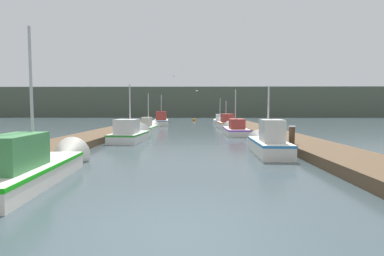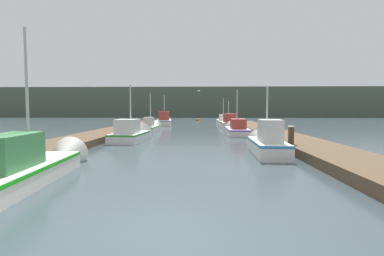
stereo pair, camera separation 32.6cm
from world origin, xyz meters
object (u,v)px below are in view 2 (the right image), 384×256
(fishing_boat_5, at_px, (228,123))
(fishing_boat_1, at_px, (266,143))
(fishing_boat_3, at_px, (236,129))
(mooring_piling_1, at_px, (229,118))
(seagull_lead, at_px, (199,91))
(fishing_boat_2, at_px, (132,134))
(fishing_boat_6, at_px, (164,121))
(fishing_boat_7, at_px, (223,120))
(channel_buoy, at_px, (197,120))
(mooring_piling_0, at_px, (291,139))
(fishing_boat_4, at_px, (151,127))
(seagull_1, at_px, (178,76))
(fishing_boat_0, at_px, (35,164))
(mooring_piling_2, at_px, (229,118))

(fishing_boat_5, bearing_deg, fishing_boat_1, -92.26)
(fishing_boat_3, relative_size, mooring_piling_1, 4.07)
(seagull_lead, bearing_deg, fishing_boat_2, 4.41)
(fishing_boat_6, bearing_deg, mooring_piling_1, 30.02)
(fishing_boat_7, bearing_deg, fishing_boat_5, -86.51)
(fishing_boat_2, xyz_separation_m, channel_buoy, (3.77, 29.55, -0.29))
(mooring_piling_0, bearing_deg, fishing_boat_6, 111.36)
(channel_buoy, bearing_deg, fishing_boat_7, -58.39)
(fishing_boat_6, distance_m, seagull_lead, 8.08)
(fishing_boat_4, bearing_deg, seagull_1, 69.32)
(fishing_boat_1, distance_m, fishing_boat_2, 9.15)
(fishing_boat_0, height_order, mooring_piling_2, fishing_boat_0)
(mooring_piling_0, distance_m, channel_buoy, 34.66)
(channel_buoy, relative_size, seagull_1, 1.90)
(fishing_boat_1, xyz_separation_m, mooring_piling_2, (1.23, 33.70, 0.02))
(fishing_boat_2, relative_size, mooring_piling_0, 3.61)
(mooring_piling_2, bearing_deg, mooring_piling_1, -94.13)
(fishing_boat_6, distance_m, mooring_piling_2, 13.63)
(fishing_boat_3, bearing_deg, fishing_boat_2, -144.33)
(seagull_lead, bearing_deg, channel_buoy, -155.29)
(mooring_piling_0, xyz_separation_m, seagull_1, (-6.95, 19.12, 4.99))
(fishing_boat_6, bearing_deg, fishing_boat_2, -94.77)
(fishing_boat_2, height_order, fishing_boat_3, fishing_boat_2)
(fishing_boat_2, distance_m, seagull_lead, 13.36)
(fishing_boat_2, xyz_separation_m, seagull_1, (1.80, 14.38, 5.17))
(fishing_boat_3, height_order, seagull_1, seagull_1)
(fishing_boat_6, bearing_deg, mooring_piling_0, -73.99)
(fishing_boat_3, distance_m, mooring_piling_0, 10.03)
(fishing_boat_0, relative_size, fishing_boat_2, 1.37)
(fishing_boat_0, xyz_separation_m, mooring_piling_2, (9.21, 38.76, 0.09))
(fishing_boat_5, bearing_deg, fishing_boat_6, 144.41)
(fishing_boat_2, distance_m, mooring_piling_1, 25.62)
(fishing_boat_5, bearing_deg, mooring_piling_2, 82.04)
(fishing_boat_0, height_order, fishing_boat_1, fishing_boat_0)
(fishing_boat_2, height_order, fishing_boat_5, fishing_boat_2)
(mooring_piling_0, xyz_separation_m, seagull_lead, (-4.57, 16.95, 3.27))
(fishing_boat_2, height_order, mooring_piling_1, fishing_boat_2)
(mooring_piling_1, bearing_deg, fishing_boat_1, -91.80)
(channel_buoy, bearing_deg, fishing_boat_2, -97.26)
(fishing_boat_7, bearing_deg, channel_buoy, 126.23)
(fishing_boat_5, distance_m, fishing_boat_7, 10.19)
(mooring_piling_1, bearing_deg, seagull_1, -123.92)
(fishing_boat_0, xyz_separation_m, fishing_boat_3, (7.79, 15.51, -0.04))
(fishing_boat_2, bearing_deg, seagull_lead, 74.65)
(fishing_boat_4, height_order, channel_buoy, fishing_boat_4)
(fishing_boat_0, distance_m, mooring_piling_0, 10.80)
(fishing_boat_6, relative_size, mooring_piling_2, 6.10)
(fishing_boat_2, height_order, mooring_piling_0, fishing_boat_2)
(fishing_boat_2, xyz_separation_m, fishing_boat_5, (7.32, 13.26, 0.04))
(fishing_boat_5, relative_size, mooring_piling_2, 5.42)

